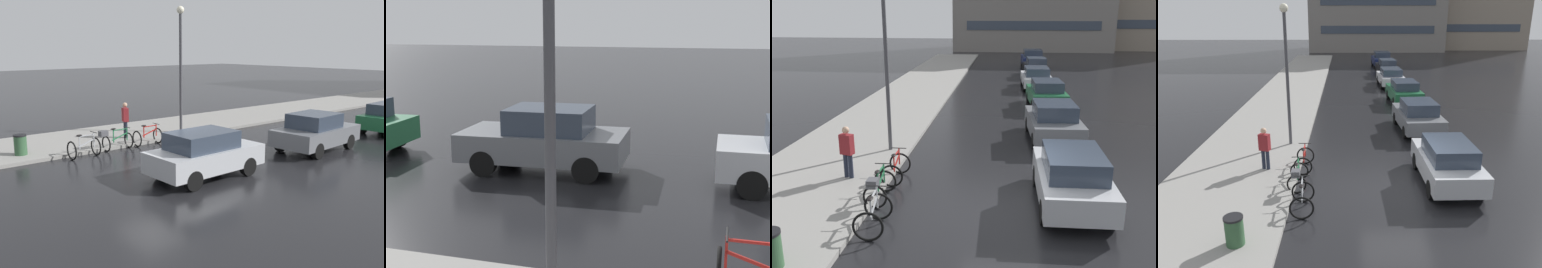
% 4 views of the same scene
% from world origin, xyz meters
% --- Properties ---
extents(ground_plane, '(140.00, 140.00, 0.00)m').
position_xyz_m(ground_plane, '(0.00, 0.00, 0.00)').
color(ground_plane, black).
extents(sidewalk_kerb, '(4.80, 60.00, 0.14)m').
position_xyz_m(sidewalk_kerb, '(-6.00, 10.00, 0.07)').
color(sidewalk_kerb, gray).
rests_on(sidewalk_kerb, ground).
extents(bicycle_nearest, '(0.83, 1.18, 0.99)m').
position_xyz_m(bicycle_nearest, '(-3.18, -1.29, 0.41)').
color(bicycle_nearest, black).
rests_on(bicycle_nearest, ground).
extents(bicycle_second, '(0.72, 1.45, 0.97)m').
position_xyz_m(bicycle_second, '(-3.51, 0.25, 0.49)').
color(bicycle_second, black).
rests_on(bicycle_second, ground).
extents(bicycle_third, '(0.73, 1.18, 0.94)m').
position_xyz_m(bicycle_third, '(-3.45, 1.91, 0.40)').
color(bicycle_third, black).
rests_on(bicycle_third, ground).
extents(car_silver, '(1.91, 4.02, 1.60)m').
position_xyz_m(car_silver, '(1.82, 0.68, 0.82)').
color(car_silver, '#B2B5BA').
rests_on(car_silver, ground).
extents(car_grey, '(2.18, 4.18, 1.60)m').
position_xyz_m(car_grey, '(1.91, 6.87, 0.80)').
color(car_grey, slate).
rests_on(car_grey, ground).
extents(pedestrian, '(0.45, 0.34, 1.80)m').
position_xyz_m(pedestrian, '(-4.90, 1.64, 1.02)').
color(pedestrian, '#1E2333').
rests_on(pedestrian, ground).
extents(streetlamp, '(0.37, 0.37, 6.25)m').
position_xyz_m(streetlamp, '(-4.35, 4.52, 3.89)').
color(streetlamp, '#424247').
rests_on(streetlamp, ground).
extents(trash_bin, '(0.51, 0.51, 0.95)m').
position_xyz_m(trash_bin, '(-4.72, -3.26, 0.48)').
color(trash_bin, '#2D5133').
rests_on(trash_bin, ground).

